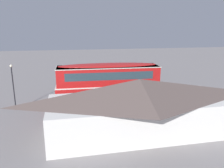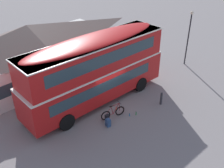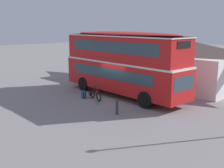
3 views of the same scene
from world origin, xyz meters
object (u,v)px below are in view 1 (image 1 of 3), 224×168
(water_bottle_blue_sports, at_px, (101,98))
(water_bottle_green_metal, at_px, (98,98))
(touring_bicycle, at_px, (110,97))
(street_lamp, at_px, (13,83))
(double_decker_bus, at_px, (108,84))
(backpack_on_ground, at_px, (116,97))
(kerb_bollard, at_px, (79,95))

(water_bottle_blue_sports, relative_size, water_bottle_green_metal, 0.89)
(touring_bicycle, bearing_deg, water_bottle_blue_sports, -35.45)
(street_lamp, bearing_deg, water_bottle_green_metal, -166.81)
(double_decker_bus, bearing_deg, backpack_on_ground, -116.87)
(water_bottle_green_metal, distance_m, street_lamp, 9.56)
(touring_bicycle, relative_size, water_bottle_green_metal, 6.63)
(water_bottle_blue_sports, xyz_separation_m, street_lamp, (9.30, 1.88, 2.86))
(double_decker_bus, height_order, kerb_bollard, double_decker_bus)
(street_lamp, distance_m, kerb_bollard, 7.54)
(backpack_on_ground, height_order, kerb_bollard, kerb_bollard)
(double_decker_bus, relative_size, backpack_on_ground, 18.49)
(water_bottle_blue_sports, bearing_deg, backpack_on_ground, 172.05)
(backpack_on_ground, bearing_deg, kerb_bollard, -10.49)
(kerb_bollard, bearing_deg, touring_bicycle, 160.86)
(double_decker_bus, bearing_deg, water_bottle_blue_sports, -82.91)
(water_bottle_green_metal, height_order, kerb_bollard, kerb_bollard)
(water_bottle_blue_sports, bearing_deg, kerb_bollard, -12.14)
(backpack_on_ground, relative_size, water_bottle_blue_sports, 2.57)
(water_bottle_blue_sports, height_order, street_lamp, street_lamp)
(backpack_on_ground, relative_size, street_lamp, 0.12)
(touring_bicycle, bearing_deg, kerb_bollard, -19.14)
(touring_bicycle, height_order, kerb_bollard, touring_bicycle)
(touring_bicycle, xyz_separation_m, water_bottle_green_metal, (1.36, -0.87, -0.25))
(double_decker_bus, height_order, water_bottle_green_metal, double_decker_bus)
(backpack_on_ground, bearing_deg, water_bottle_blue_sports, -7.95)
(kerb_bollard, bearing_deg, water_bottle_green_metal, 170.69)
(double_decker_bus, relative_size, street_lamp, 2.25)
(street_lamp, bearing_deg, touring_bicycle, -173.28)
(double_decker_bus, distance_m, backpack_on_ground, 3.80)
(touring_bicycle, bearing_deg, water_bottle_green_metal, -32.71)
(double_decker_bus, relative_size, water_bottle_green_metal, 42.33)
(double_decker_bus, bearing_deg, kerb_bollard, -49.37)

